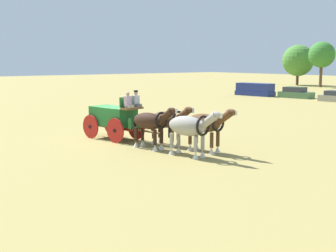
{
  "coord_description": "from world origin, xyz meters",
  "views": [
    {
      "loc": [
        22.29,
        -12.99,
        4.51
      ],
      "look_at": [
        4.38,
        0.67,
        1.2
      ],
      "focal_mm": 47.65,
      "sensor_mm": 36.0,
      "label": 1
    }
  ],
  "objects": [
    {
      "name": "draft_horse_rear_off",
      "position": [
        3.79,
        -0.0,
        1.37
      ],
      "size": [
        3.03,
        1.2,
        2.24
      ],
      "color": "#331E14",
      "rests_on": "ground"
    },
    {
      "name": "ground_plane",
      "position": [
        0.0,
        0.0,
        0.0
      ],
      "size": [
        220.0,
        220.0,
        0.0
      ],
      "primitive_type": "plane",
      "color": "#9E8C4C"
    },
    {
      "name": "tree_a",
      "position": [
        -29.41,
        56.81,
        4.53
      ],
      "size": [
        5.79,
        5.79,
        7.44
      ],
      "color": "brown",
      "rests_on": "ground"
    },
    {
      "name": "draft_horse_rear_near",
      "position": [
        3.57,
        1.28,
        1.32
      ],
      "size": [
        2.99,
        1.2,
        2.19
      ],
      "color": "brown",
      "rests_on": "ground"
    },
    {
      "name": "parked_vehicle_a",
      "position": [
        -16.98,
        31.21,
        0.79
      ],
      "size": [
        5.31,
        2.6,
        1.62
      ],
      "color": "navy",
      "rests_on": "ground"
    },
    {
      "name": "draft_horse_lead_off",
      "position": [
        6.33,
        0.44,
        1.39
      ],
      "size": [
        3.18,
        1.3,
        2.26
      ],
      "color": "#9E998E",
      "rests_on": "ground"
    },
    {
      "name": "tree_b",
      "position": [
        -22.86,
        54.41,
        5.49
      ],
      "size": [
        4.44,
        4.44,
        7.75
      ],
      "color": "brown",
      "rests_on": "ground"
    },
    {
      "name": "draft_horse_lead_near",
      "position": [
        6.12,
        1.72,
        1.39
      ],
      "size": [
        2.99,
        1.23,
        2.26
      ],
      "color": "brown",
      "rests_on": "ground"
    },
    {
      "name": "show_wagon",
      "position": [
        0.16,
        0.03,
        1.28
      ],
      "size": [
        5.83,
        2.26,
        2.88
      ],
      "color": "#236B2D",
      "rests_on": "ground"
    },
    {
      "name": "parked_vehicle_b",
      "position": [
        -11.55,
        32.5,
        0.57
      ],
      "size": [
        4.23,
        2.5,
        1.33
      ],
      "color": "#477047",
      "rests_on": "ground"
    }
  ]
}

